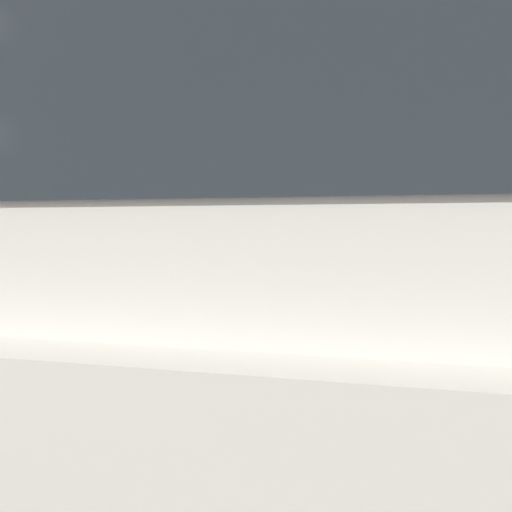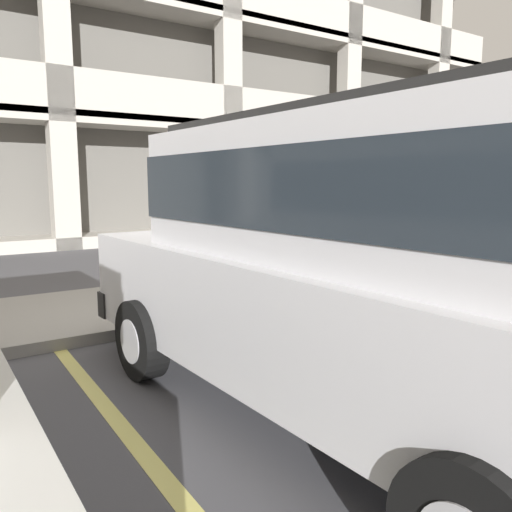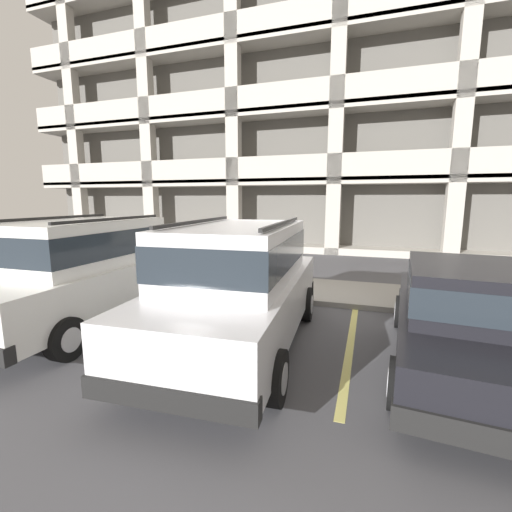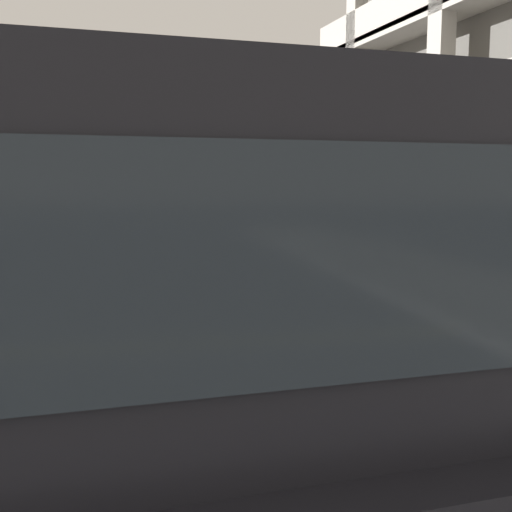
{
  "view_description": "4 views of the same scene",
  "coord_description": "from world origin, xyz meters",
  "px_view_note": "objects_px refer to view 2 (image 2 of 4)",
  "views": [
    {
      "loc": [
        -4.78,
        -2.17,
        1.3
      ],
      "look_at": [
        -0.04,
        -0.95,
        1.02
      ],
      "focal_mm": 35.0,
      "sensor_mm": 36.0,
      "label": 1
    },
    {
      "loc": [
        -2.52,
        -4.69,
        1.61
      ],
      "look_at": [
        0.03,
        -0.81,
        0.92
      ],
      "focal_mm": 35.0,
      "sensor_mm": 36.0,
      "label": 2
    },
    {
      "loc": [
        1.76,
        -7.22,
        2.35
      ],
      "look_at": [
        -0.49,
        -0.44,
        1.17
      ],
      "focal_mm": 24.0,
      "sensor_mm": 36.0,
      "label": 3
    },
    {
      "loc": [
        4.54,
        -2.67,
        1.35
      ],
      "look_at": [
        0.13,
        -1.01,
        0.76
      ],
      "focal_mm": 40.0,
      "sensor_mm": 36.0,
      "label": 4
    }
  ],
  "objects_px": {
    "parking_meter_far": "(509,206)",
    "parking_meter_near": "(196,221)",
    "silver_suv": "(355,261)",
    "fire_hydrant": "(414,253)"
  },
  "relations": [
    {
      "from": "parking_meter_far",
      "to": "fire_hydrant",
      "type": "height_order",
      "value": "parking_meter_far"
    },
    {
      "from": "parking_meter_far",
      "to": "silver_suv",
      "type": "bearing_deg",
      "value": -157.75
    },
    {
      "from": "silver_suv",
      "to": "parking_meter_near",
      "type": "xyz_separation_m",
      "value": [
        0.14,
        2.65,
        0.09
      ]
    },
    {
      "from": "parking_meter_near",
      "to": "fire_hydrant",
      "type": "distance_m",
      "value": 4.2
    },
    {
      "from": "fire_hydrant",
      "to": "parking_meter_far",
      "type": "bearing_deg",
      "value": -9.01
    },
    {
      "from": "parking_meter_far",
      "to": "parking_meter_near",
      "type": "bearing_deg",
      "value": 179.65
    },
    {
      "from": "silver_suv",
      "to": "parking_meter_far",
      "type": "relative_size",
      "value": 3.43
    },
    {
      "from": "silver_suv",
      "to": "fire_hydrant",
      "type": "relative_size",
      "value": 6.97
    },
    {
      "from": "parking_meter_near",
      "to": "parking_meter_far",
      "type": "xyz_separation_m",
      "value": [
        6.24,
        -0.04,
        0.0
      ]
    },
    {
      "from": "silver_suv",
      "to": "fire_hydrant",
      "type": "bearing_deg",
      "value": 31.44
    }
  ]
}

